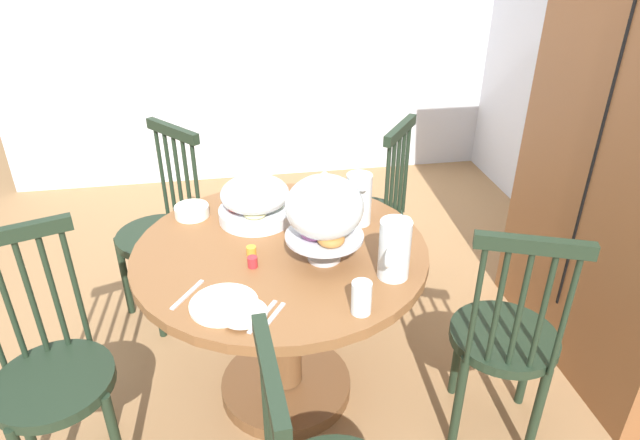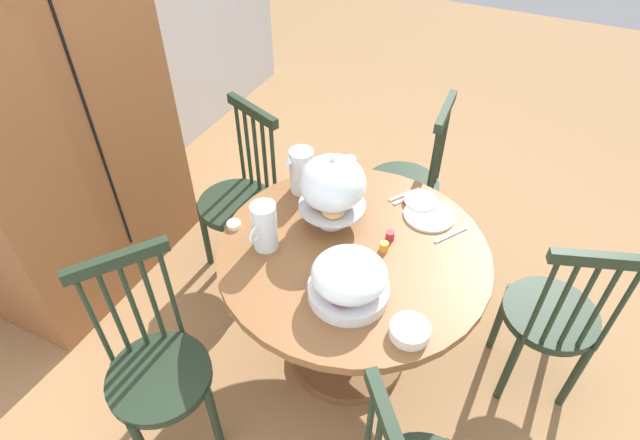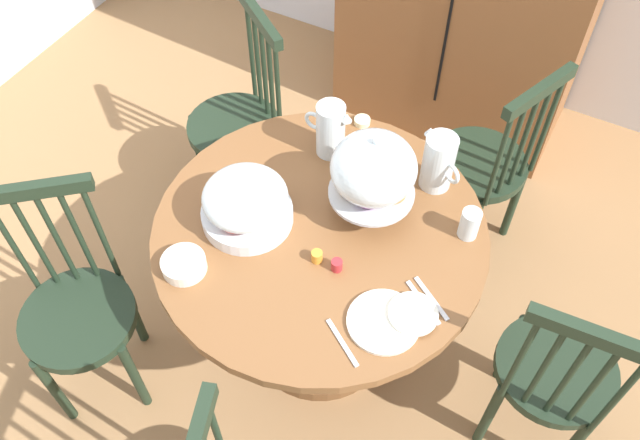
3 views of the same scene
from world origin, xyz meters
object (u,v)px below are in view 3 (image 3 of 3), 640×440
(fruit_platter_covered, at_px, (246,203))
(china_plate_large, at_px, (384,322))
(butter_dish, at_px, (362,121))
(windsor_chair_near_window, at_px, (239,125))
(china_plate_small, at_px, (413,314))
(windsor_chair_by_cabinet, at_px, (78,312))
(cereal_bowl, at_px, (184,265))
(orange_juice_pitcher, at_px, (438,164))
(windsor_chair_far_side, at_px, (554,375))
(pastry_stand_with_dome, at_px, (374,172))
(windsor_chair_host_seat, at_px, (482,167))
(dining_table, at_px, (320,269))
(milk_pitcher, at_px, (330,132))
(drinking_glass, at_px, (470,224))

(fruit_platter_covered, distance_m, china_plate_large, 0.58)
(butter_dish, bearing_deg, windsor_chair_near_window, 178.59)
(china_plate_small, height_order, butter_dish, same)
(windsor_chair_by_cabinet, xyz_separation_m, cereal_bowl, (0.37, 0.19, 0.31))
(cereal_bowl, bearing_deg, orange_juice_pitcher, 51.47)
(windsor_chair_far_side, bearing_deg, pastry_stand_with_dome, 170.81)
(china_plate_small, bearing_deg, orange_juice_pitcher, 105.31)
(windsor_chair_host_seat, height_order, fruit_platter_covered, windsor_chair_host_seat)
(windsor_chair_near_window, bearing_deg, china_plate_large, -36.38)
(cereal_bowl, bearing_deg, butter_dish, 76.25)
(fruit_platter_covered, relative_size, china_plate_small, 2.00)
(fruit_platter_covered, height_order, orange_juice_pitcher, orange_juice_pitcher)
(dining_table, xyz_separation_m, windsor_chair_near_window, (-0.67, 0.52, -0.05))
(dining_table, bearing_deg, windsor_chair_near_window, 142.24)
(windsor_chair_far_side, xyz_separation_m, orange_juice_pitcher, (-0.60, 0.33, 0.38))
(windsor_chair_near_window, height_order, china_plate_large, windsor_chair_near_window)
(pastry_stand_with_dome, xyz_separation_m, orange_juice_pitcher, (0.14, 0.21, -0.10))
(china_plate_small, bearing_deg, windsor_chair_by_cabinet, -161.10)
(windsor_chair_host_seat, relative_size, milk_pitcher, 4.65)
(china_plate_small, bearing_deg, windsor_chair_far_side, 21.89)
(windsor_chair_far_side, bearing_deg, windsor_chair_host_seat, 124.36)
(windsor_chair_host_seat, height_order, china_plate_small, windsor_chair_host_seat)
(windsor_chair_near_window, relative_size, pastry_stand_with_dome, 2.83)
(windsor_chair_host_seat, xyz_separation_m, fruit_platter_covered, (-0.56, -0.86, 0.37))
(butter_dish, bearing_deg, windsor_chair_far_side, -26.93)
(orange_juice_pitcher, bearing_deg, china_plate_large, -82.70)
(dining_table, height_order, windsor_chair_near_window, windsor_chair_near_window)
(windsor_chair_by_cabinet, height_order, china_plate_large, windsor_chair_by_cabinet)
(fruit_platter_covered, relative_size, butter_dish, 5.00)
(windsor_chair_near_window, bearing_deg, fruit_platter_covered, -53.34)
(windsor_chair_host_seat, bearing_deg, cereal_bowl, -119.57)
(dining_table, xyz_separation_m, china_plate_small, (0.40, -0.16, 0.25))
(windsor_chair_by_cabinet, bearing_deg, orange_juice_pitcher, 43.61)
(china_plate_large, bearing_deg, drinking_glass, 76.45)
(fruit_platter_covered, height_order, cereal_bowl, fruit_platter_covered)
(china_plate_small, relative_size, drinking_glass, 1.36)
(windsor_chair_near_window, xyz_separation_m, milk_pitcher, (0.54, -0.19, 0.38))
(windsor_chair_near_window, xyz_separation_m, windsor_chair_far_side, (1.53, -0.49, 0.00))
(windsor_chair_near_window, height_order, orange_juice_pitcher, windsor_chair_near_window)
(windsor_chair_near_window, distance_m, butter_dish, 0.65)
(windsor_chair_far_side, height_order, orange_juice_pitcher, windsor_chair_far_side)
(milk_pitcher, distance_m, china_plate_small, 0.72)
(windsor_chair_by_cabinet, height_order, windsor_chair_far_side, same)
(pastry_stand_with_dome, xyz_separation_m, butter_dish, (-0.21, 0.36, -0.19))
(windsor_chair_near_window, height_order, windsor_chair_host_seat, same)
(windsor_chair_by_cabinet, xyz_separation_m, drinking_glass, (1.10, 0.73, 0.34))
(fruit_platter_covered, distance_m, orange_juice_pitcher, 0.65)
(windsor_chair_host_seat, relative_size, orange_juice_pitcher, 4.60)
(dining_table, relative_size, windsor_chair_far_side, 1.13)
(orange_juice_pitcher, xyz_separation_m, drinking_glass, (0.18, -0.15, -0.04))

